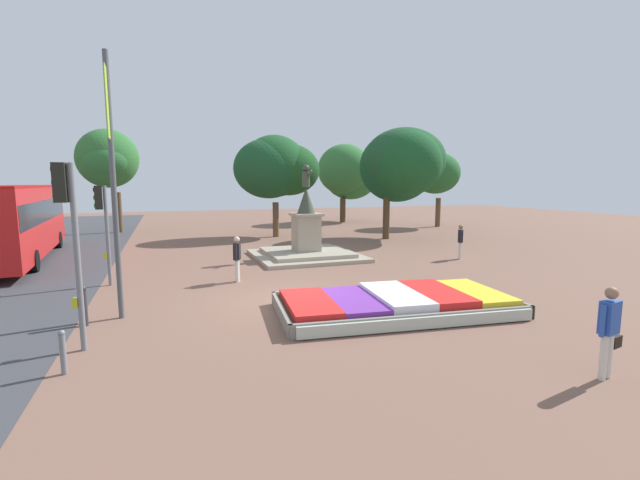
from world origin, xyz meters
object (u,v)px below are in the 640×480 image
object	(u,v)px
kerb_bollard_mid_a	(84,305)
traffic_light_mid_block	(103,217)
traffic_light_near_crossing	(69,224)
flower_planter	(397,303)
city_bus	(16,218)
banner_pole	(113,179)
pedestrian_with_handbag	(609,327)
pedestrian_crossing_plaza	(237,256)
pedestrian_near_planter	(460,239)
statue_monument	(306,243)
kerb_bollard_south	(63,351)

from	to	relation	value
kerb_bollard_mid_a	traffic_light_mid_block	bearing A→B (deg)	90.00
traffic_light_near_crossing	flower_planter	bearing A→B (deg)	0.85
flower_planter	city_bus	bearing A→B (deg)	133.86
traffic_light_near_crossing	banner_pole	bearing A→B (deg)	72.77
traffic_light_near_crossing	pedestrian_with_handbag	distance (m)	10.58
pedestrian_with_handbag	pedestrian_crossing_plaza	world-z (taller)	pedestrian_with_handbag
traffic_light_near_crossing	pedestrian_near_planter	size ratio (longest dim) A/B	2.43
traffic_light_mid_block	city_bus	distance (m)	7.96
kerb_bollard_mid_a	city_bus	bearing A→B (deg)	111.37
traffic_light_near_crossing	pedestrian_crossing_plaza	size ratio (longest dim) A/B	2.39
traffic_light_near_crossing	pedestrian_crossing_plaza	distance (m)	6.98
traffic_light_mid_block	banner_pole	world-z (taller)	banner_pole
flower_planter	kerb_bollard_mid_a	size ratio (longest dim) A/B	6.57
flower_planter	pedestrian_crossing_plaza	size ratio (longest dim) A/B	4.11
pedestrian_with_handbag	pedestrian_near_planter	size ratio (longest dim) A/B	1.05
city_bus	statue_monument	bearing A→B (deg)	-15.97
traffic_light_near_crossing	traffic_light_mid_block	bearing A→B (deg)	91.37
traffic_light_near_crossing	traffic_light_mid_block	size ratio (longest dim) A/B	1.14
traffic_light_near_crossing	traffic_light_mid_block	xyz separation A→B (m)	(-0.15, 6.26, -0.32)
pedestrian_with_handbag	pedestrian_crossing_plaza	bearing A→B (deg)	116.84
banner_pole	pedestrian_crossing_plaza	world-z (taller)	banner_pole
kerb_bollard_south	pedestrian_near_planter	bearing A→B (deg)	27.08
statue_monument	kerb_bollard_mid_a	size ratio (longest dim) A/B	4.69
banner_pole	city_bus	bearing A→B (deg)	115.56
city_bus	kerb_bollard_mid_a	world-z (taller)	city_bus
kerb_bollard_south	kerb_bollard_mid_a	bearing A→B (deg)	92.03
statue_monument	city_bus	bearing A→B (deg)	164.03
pedestrian_crossing_plaza	traffic_light_mid_block	bearing A→B (deg)	167.29
traffic_light_near_crossing	kerb_bollard_mid_a	bearing A→B (deg)	94.87
statue_monument	pedestrian_near_planter	world-z (taller)	statue_monument
traffic_light_near_crossing	banner_pole	world-z (taller)	banner_pole
banner_pole	traffic_light_mid_block	bearing A→B (deg)	100.93
traffic_light_mid_block	kerb_bollard_mid_a	world-z (taller)	traffic_light_mid_block
pedestrian_crossing_plaza	kerb_bollard_mid_a	world-z (taller)	pedestrian_crossing_plaza
flower_planter	kerb_bollard_mid_a	xyz separation A→B (m)	(-7.93, 1.64, 0.31)
city_bus	pedestrian_near_planter	size ratio (longest dim) A/B	7.38
flower_planter	pedestrian_crossing_plaza	world-z (taller)	pedestrian_crossing_plaza
flower_planter	pedestrian_near_planter	distance (m)	9.41
traffic_light_near_crossing	kerb_bollard_south	bearing A→B (deg)	-92.18
pedestrian_near_planter	kerb_bollard_south	xyz separation A→B (m)	(-14.80, -7.57, -0.49)
pedestrian_near_planter	city_bus	bearing A→B (deg)	161.29
banner_pole	pedestrian_with_handbag	bearing A→B (deg)	-38.45
city_bus	traffic_light_near_crossing	bearing A→B (deg)	-70.72
statue_monument	pedestrian_with_handbag	bearing A→B (deg)	-85.33
city_bus	kerb_bollard_south	bearing A→B (deg)	-72.41
kerb_bollard_south	kerb_bollard_mid_a	size ratio (longest dim) A/B	0.83
traffic_light_near_crossing	traffic_light_mid_block	distance (m)	6.27
statue_monument	pedestrian_with_handbag	size ratio (longest dim) A/B	2.84
banner_pole	city_bus	size ratio (longest dim) A/B	0.57
flower_planter	pedestrian_near_planter	bearing A→B (deg)	41.91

